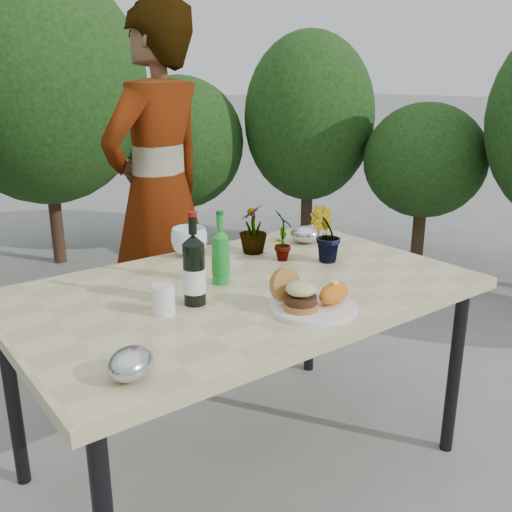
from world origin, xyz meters
TOP-DOWN VIEW (x-y plane):
  - ground at (0.00, 0.00)m, footprint 80.00×80.00m
  - patio_table at (0.00, 0.00)m, footprint 1.60×1.00m
  - shrub_hedge at (0.14, 1.78)m, footprint 6.87×5.22m
  - dinner_plate at (0.05, -0.31)m, footprint 0.28×0.28m
  - burger_stack at (-0.00, -0.29)m, footprint 0.11×0.16m
  - sweet_potato at (0.12, -0.33)m, footprint 0.17×0.12m
  - grilled_veg at (0.07, -0.22)m, footprint 0.08×0.05m
  - wine_bottle at (-0.22, -0.04)m, footprint 0.07×0.07m
  - sparkling_water at (-0.05, 0.07)m, footprint 0.06×0.06m
  - plastic_cup at (-0.34, -0.06)m, footprint 0.07×0.07m
  - seedling_left at (0.30, 0.14)m, footprint 0.12×0.13m
  - seedling_mid at (0.43, 0.03)m, footprint 0.16×0.16m
  - seedling_right at (0.27, 0.30)m, footprint 0.16×0.16m
  - blue_bowl at (0.04, 0.43)m, footprint 0.18×0.18m
  - foil_packet_left at (-0.60, -0.36)m, footprint 0.17×0.17m
  - foil_packet_right at (0.54, 0.27)m, footprint 0.17×0.17m
  - person at (0.20, 0.98)m, footprint 0.76×0.62m

SIDE VIEW (x-z plane):
  - ground at x=0.00m, z-range 0.00..0.00m
  - patio_table at x=0.00m, z-range 0.32..1.07m
  - dinner_plate at x=0.05m, z-range 0.75..0.76m
  - grilled_veg at x=0.07m, z-range 0.76..0.79m
  - foil_packet_left at x=-0.60m, z-range 0.75..0.83m
  - foil_packet_right at x=0.54m, z-range 0.75..0.83m
  - sweet_potato at x=0.12m, z-range 0.77..0.83m
  - plastic_cup at x=-0.34m, z-range 0.75..0.84m
  - blue_bowl at x=0.04m, z-range 0.75..0.87m
  - burger_stack at x=0.00m, z-range 0.75..0.87m
  - sparkling_water at x=-0.05m, z-range 0.71..0.98m
  - seedling_right at x=0.27m, z-range 0.75..0.96m
  - seedling_left at x=0.30m, z-range 0.75..0.96m
  - seedling_mid at x=0.43m, z-range 0.75..0.97m
  - wine_bottle at x=-0.22m, z-range 0.71..1.02m
  - person at x=0.20m, z-range 0.00..1.81m
  - shrub_hedge at x=0.14m, z-range 0.02..2.30m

